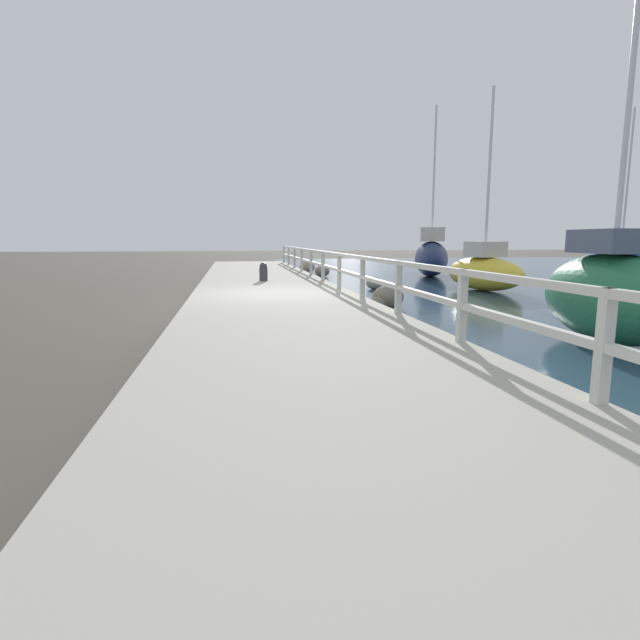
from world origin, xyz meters
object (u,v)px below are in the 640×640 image
(sailboat_yellow, at_px, (484,271))
(sailboat_blue, at_px, (620,262))
(sailboat_navy, at_px, (431,256))
(mooring_bollard, at_px, (263,272))
(sailboat_green, at_px, (611,294))

(sailboat_yellow, bearing_deg, sailboat_blue, 17.79)
(sailboat_blue, bearing_deg, sailboat_yellow, -164.69)
(sailboat_yellow, bearing_deg, sailboat_navy, 73.02)
(mooring_bollard, distance_m, sailboat_blue, 16.73)
(mooring_bollard, xyz_separation_m, sailboat_navy, (7.86, 5.60, 0.26))
(sailboat_navy, bearing_deg, sailboat_blue, 10.05)
(mooring_bollard, xyz_separation_m, sailboat_green, (4.97, -8.79, 0.16))
(mooring_bollard, distance_m, sailboat_navy, 9.66)
(sailboat_blue, relative_size, sailboat_green, 1.20)
(mooring_bollard, height_order, sailboat_blue, sailboat_blue)
(sailboat_navy, bearing_deg, mooring_bollard, -124.25)
(sailboat_yellow, distance_m, sailboat_navy, 6.37)
(sailboat_navy, bearing_deg, sailboat_yellow, -76.70)
(sailboat_blue, relative_size, sailboat_yellow, 1.15)
(mooring_bollard, relative_size, sailboat_blue, 0.08)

